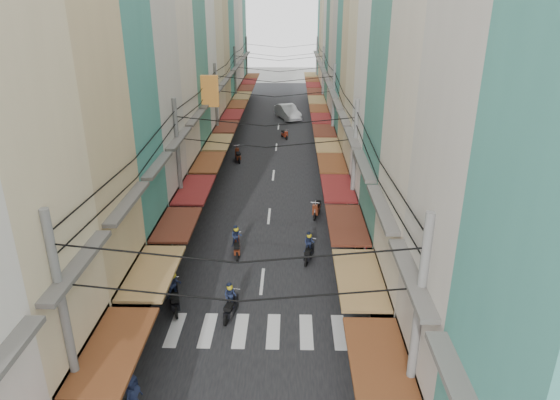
# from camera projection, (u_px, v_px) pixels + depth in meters

# --- Properties ---
(ground) EXTENTS (160.00, 160.00, 0.00)m
(ground) POSITION_uv_depth(u_px,v_px,m) (264.00, 262.00, 26.76)
(ground) COLOR slate
(ground) RESTS_ON ground
(road) EXTENTS (10.00, 80.00, 0.02)m
(road) POSITION_uv_depth(u_px,v_px,m) (276.00, 153.00, 45.27)
(road) COLOR black
(road) RESTS_ON ground
(sidewalk_left) EXTENTS (3.00, 80.00, 0.06)m
(sidewalk_left) POSITION_uv_depth(u_px,v_px,m) (204.00, 153.00, 45.40)
(sidewalk_left) COLOR gray
(sidewalk_left) RESTS_ON ground
(sidewalk_right) EXTENTS (3.00, 80.00, 0.06)m
(sidewalk_right) POSITION_uv_depth(u_px,v_px,m) (347.00, 154.00, 45.13)
(sidewalk_right) COLOR gray
(sidewalk_right) RESTS_ON ground
(crosswalk) EXTENTS (7.55, 2.40, 0.01)m
(crosswalk) POSITION_uv_depth(u_px,v_px,m) (257.00, 331.00, 21.20)
(crosswalk) COLOR silver
(crosswalk) RESTS_ON ground
(building_row_left) EXTENTS (7.80, 67.67, 23.70)m
(building_row_left) POSITION_uv_depth(u_px,v_px,m) (172.00, 44.00, 38.57)
(building_row_left) COLOR silver
(building_row_left) RESTS_ON ground
(building_row_right) EXTENTS (7.80, 68.98, 22.59)m
(building_row_right) POSITION_uv_depth(u_px,v_px,m) (377.00, 50.00, 38.26)
(building_row_right) COLOR teal
(building_row_right) RESTS_ON ground
(utility_poles) EXTENTS (10.20, 66.13, 8.20)m
(utility_poles) POSITION_uv_depth(u_px,v_px,m) (273.00, 90.00, 38.17)
(utility_poles) COLOR slate
(utility_poles) RESTS_ON ground
(white_car) EXTENTS (6.21, 4.15, 2.04)m
(white_car) POSITION_uv_depth(u_px,v_px,m) (288.00, 119.00, 58.14)
(white_car) COLOR #BDBCC1
(white_car) RESTS_ON ground
(bicycle) EXTENTS (1.69, 0.85, 1.11)m
(bicycle) POSITION_uv_depth(u_px,v_px,m) (387.00, 265.00, 26.47)
(bicycle) COLOR black
(bicycle) RESTS_ON ground
(moving_scooters) EXTENTS (7.34, 31.92, 1.98)m
(moving_scooters) POSITION_uv_depth(u_px,v_px,m) (250.00, 232.00, 28.95)
(moving_scooters) COLOR black
(moving_scooters) RESTS_ON ground
(parked_scooters) EXTENTS (13.26, 16.08, 1.01)m
(parked_scooters) POSITION_uv_depth(u_px,v_px,m) (344.00, 293.00, 23.07)
(parked_scooters) COLOR black
(parked_scooters) RESTS_ON ground
(pedestrians) EXTENTS (13.55, 26.34, 2.04)m
(pedestrians) POSITION_uv_depth(u_px,v_px,m) (189.00, 230.00, 28.21)
(pedestrians) COLOR black
(pedestrians) RESTS_ON ground
(market_umbrella) EXTENTS (2.21, 2.21, 2.33)m
(market_umbrella) POSITION_uv_depth(u_px,v_px,m) (435.00, 327.00, 18.14)
(market_umbrella) COLOR #B2B2B7
(market_umbrella) RESTS_ON ground
(traffic_sign) EXTENTS (0.10, 0.67, 3.05)m
(traffic_sign) POSITION_uv_depth(u_px,v_px,m) (365.00, 256.00, 22.71)
(traffic_sign) COLOR slate
(traffic_sign) RESTS_ON ground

